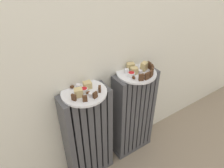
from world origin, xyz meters
The scene contains 32 objects.
radiator_left centered at (-0.18, 0.28, 0.33)m, with size 0.30×0.12×0.67m.
radiator_right centered at (0.18, 0.28, 0.33)m, with size 0.30×0.12×0.67m.
plate_left centered at (-0.18, 0.28, 0.67)m, with size 0.25×0.25×0.01m, color white.
plate_right centered at (0.18, 0.28, 0.67)m, with size 0.25×0.25×0.01m, color white.
dark_cake_slice_left_0 centered at (-0.26, 0.24, 0.70)m, with size 0.02×0.01×0.03m, color #472B19.
dark_cake_slice_left_1 centered at (-0.21, 0.20, 0.70)m, with size 0.02×0.01×0.03m, color #472B19.
dark_cake_slice_left_2 centered at (-0.16, 0.20, 0.70)m, with size 0.02×0.01×0.03m, color #472B19.
dark_cake_slice_left_3 centered at (-0.11, 0.23, 0.70)m, with size 0.02×0.01×0.03m, color #472B19.
marble_cake_slice_left_0 centered at (-0.15, 0.30, 0.70)m, with size 0.04×0.04×0.04m, color tan.
marble_cake_slice_left_1 centered at (-0.22, 0.26, 0.70)m, with size 0.04×0.04×0.04m, color tan.
turkish_delight_left_0 centered at (-0.19, 0.33, 0.69)m, with size 0.02×0.02×0.02m, color white.
turkish_delight_left_1 centered at (-0.17, 0.22, 0.69)m, with size 0.02×0.02×0.02m, color white.
medjool_date_left_0 centered at (-0.22, 0.30, 0.69)m, with size 0.02×0.02×0.02m, color #4C2814.
medjool_date_left_1 centered at (-0.17, 0.25, 0.69)m, with size 0.02×0.01×0.02m, color #4C2814.
medjool_date_left_2 centered at (-0.22, 0.34, 0.69)m, with size 0.02×0.02×0.02m, color #4C2814.
jam_bowl_left centered at (-0.18, 0.28, 0.69)m, with size 0.04×0.04×0.02m.
dark_cake_slice_right_0 centered at (0.14, 0.19, 0.70)m, with size 0.03×0.01×0.04m, color #472B19.
dark_cake_slice_right_1 centered at (0.18, 0.18, 0.70)m, with size 0.03×0.01×0.04m, color #472B19.
dark_cake_slice_right_2 centered at (0.21, 0.19, 0.70)m, with size 0.03×0.01×0.04m, color #472B19.
dark_cake_slice_right_3 centered at (0.25, 0.21, 0.70)m, with size 0.03×0.01×0.04m, color #472B19.
dark_cake_slice_right_4 centered at (0.27, 0.24, 0.70)m, with size 0.03×0.01×0.04m, color #472B19.
dark_cake_slice_right_5 centered at (0.28, 0.28, 0.70)m, with size 0.03×0.01×0.04m, color #472B19.
marble_cake_slice_right_0 centered at (0.16, 0.28, 0.70)m, with size 0.04×0.04×0.04m, color tan.
marble_cake_slice_right_1 centered at (0.24, 0.28, 0.70)m, with size 0.05×0.03×0.05m, color tan.
marble_cake_slice_right_2 centered at (0.17, 0.32, 0.70)m, with size 0.04×0.03×0.05m, color tan.
turkish_delight_right_0 centered at (0.19, 0.26, 0.69)m, with size 0.02×0.02×0.02m, color white.
turkish_delight_right_1 centered at (0.21, 0.32, 0.69)m, with size 0.02×0.02×0.02m, color white.
turkish_delight_right_2 centered at (0.13, 0.31, 0.69)m, with size 0.02×0.02×0.02m, color white.
medjool_date_right_0 centered at (0.17, 0.22, 0.69)m, with size 0.03×0.02×0.02m, color #4C2814.
medjool_date_right_1 centered at (0.12, 0.23, 0.69)m, with size 0.02×0.02×0.02m, color #4C2814.
jam_bowl_right centered at (0.12, 0.26, 0.69)m, with size 0.04×0.04×0.03m.
fork centered at (0.20, 0.27, 0.68)m, with size 0.02×0.10×0.00m.
Camera 1 is at (-0.56, -0.55, 1.34)m, focal length 33.69 mm.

